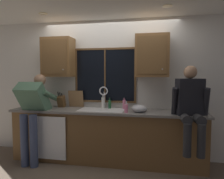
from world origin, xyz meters
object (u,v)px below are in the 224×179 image
at_px(person_standing, 33,109).
at_px(bottle_tall_clear, 110,104).
at_px(soap_dispenser, 126,108).
at_px(bottle_amber_small, 124,104).
at_px(mixing_bowl, 139,109).
at_px(bottle_green_glass, 103,102).
at_px(knife_block, 61,102).
at_px(cutting_board, 76,99).
at_px(person_sitting_on_counter, 191,104).

distance_m(person_standing, bottle_tall_clear, 1.34).
xyz_separation_m(soap_dispenser, bottle_amber_small, (-0.08, 0.34, 0.01)).
bearing_deg(bottle_tall_clear, person_standing, -158.73).
relative_size(mixing_bowl, bottle_amber_small, 1.21).
bearing_deg(bottle_green_glass, person_standing, -157.07).
relative_size(person_standing, knife_block, 4.81).
relative_size(cutting_board, mixing_bowl, 1.25).
xyz_separation_m(soap_dispenser, bottle_green_glass, (-0.47, 0.34, 0.04)).
xyz_separation_m(person_standing, soap_dispenser, (1.59, 0.13, 0.04)).
distance_m(person_standing, person_sitting_on_counter, 2.58).
height_order(person_standing, mixing_bowl, person_standing).
xyz_separation_m(cutting_board, bottle_tall_clear, (0.67, -0.04, -0.07)).
xyz_separation_m(soap_dispenser, bottle_tall_clear, (-0.35, 0.35, 0.01)).
height_order(person_standing, bottle_tall_clear, person_standing).
relative_size(knife_block, cutting_board, 1.01).
xyz_separation_m(mixing_bowl, soap_dispenser, (-0.21, -0.09, 0.01)).
bearing_deg(bottle_green_glass, bottle_amber_small, 0.01).
xyz_separation_m(person_sitting_on_counter, soap_dispenser, (-0.98, 0.09, -0.11)).
bearing_deg(soap_dispenser, bottle_tall_clear, 134.74).
xyz_separation_m(knife_block, bottle_tall_clear, (0.93, 0.04, -0.03)).
bearing_deg(soap_dispenser, knife_block, 166.22).
relative_size(person_sitting_on_counter, knife_block, 3.92).
relative_size(cutting_board, bottle_amber_small, 1.51).
distance_m(soap_dispenser, bottle_green_glass, 0.59).
bearing_deg(knife_block, soap_dispenser, -13.78).
bearing_deg(bottle_amber_small, person_sitting_on_counter, -22.37).
height_order(cutting_board, soap_dispenser, cutting_board).
bearing_deg(bottle_tall_clear, cutting_board, 176.60).
bearing_deg(bottle_green_glass, person_sitting_on_counter, -16.73).
bearing_deg(bottle_amber_small, bottle_tall_clear, 177.85).
height_order(soap_dispenser, bottle_tall_clear, bottle_tall_clear).
bearing_deg(knife_block, mixing_bowl, -8.61).
distance_m(mixing_bowl, bottle_tall_clear, 0.62).
relative_size(cutting_board, bottle_tall_clear, 1.59).
bearing_deg(mixing_bowl, bottle_green_glass, 159.54).
height_order(soap_dispenser, bottle_green_glass, bottle_green_glass).
bearing_deg(knife_block, person_sitting_on_counter, -10.23).
xyz_separation_m(person_standing, person_sitting_on_counter, (2.58, 0.04, 0.15)).
xyz_separation_m(person_sitting_on_counter, bottle_tall_clear, (-1.33, 0.45, -0.10)).
bearing_deg(person_standing, person_sitting_on_counter, 0.81).
xyz_separation_m(knife_block, mixing_bowl, (1.49, -0.23, -0.05)).
distance_m(knife_block, bottle_green_glass, 0.81).
height_order(soap_dispenser, bottle_amber_small, bottle_amber_small).
relative_size(cutting_board, soap_dispenser, 1.68).
height_order(person_sitting_on_counter, cutting_board, person_sitting_on_counter).
distance_m(person_sitting_on_counter, mixing_bowl, 0.80).
height_order(knife_block, bottle_green_glass, knife_block).
bearing_deg(bottle_green_glass, bottle_tall_clear, 4.71).
relative_size(person_standing, bottle_green_glass, 5.90).
relative_size(person_sitting_on_counter, bottle_tall_clear, 6.26).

